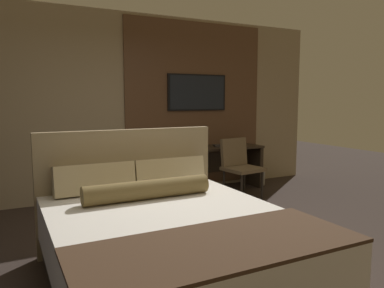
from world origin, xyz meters
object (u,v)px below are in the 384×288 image
(bed, at_px, (168,244))
(vase_tall, at_px, (175,141))
(desk, at_px, (204,161))
(desk_chair, at_px, (239,163))
(tv, at_px, (197,93))
(waste_bin, at_px, (259,177))
(book, at_px, (220,145))

(bed, bearing_deg, vase_tall, 64.41)
(desk, relative_size, desk_chair, 2.16)
(bed, relative_size, desk, 1.12)
(tv, relative_size, vase_tall, 4.19)
(tv, relative_size, waste_bin, 3.78)
(waste_bin, bearing_deg, tv, 165.43)
(desk, height_order, vase_tall, vase_tall)
(tv, height_order, desk_chair, tv)
(tv, distance_m, vase_tall, 0.93)
(desk_chair, bearing_deg, tv, 98.92)
(desk_chair, bearing_deg, desk, 104.62)
(desk_chair, xyz_separation_m, waste_bin, (0.82, 0.58, -0.40))
(vase_tall, relative_size, waste_bin, 0.90)
(book, relative_size, waste_bin, 0.89)
(desk_chair, xyz_separation_m, book, (0.03, 0.59, 0.20))
(desk_chair, distance_m, vase_tall, 1.05)
(desk, xyz_separation_m, tv, (0.00, 0.23, 1.11))
(tv, bearing_deg, bed, -121.66)
(book, bearing_deg, waste_bin, -0.49)
(vase_tall, bearing_deg, book, -3.96)
(desk, relative_size, waste_bin, 6.98)
(desk_chair, bearing_deg, bed, -143.11)
(waste_bin, bearing_deg, desk, 177.55)
(bed, relative_size, tv, 2.07)
(desk, xyz_separation_m, waste_bin, (1.08, -0.05, -0.36))
(vase_tall, xyz_separation_m, waste_bin, (1.59, -0.06, -0.71))
(bed, distance_m, book, 3.36)
(desk, height_order, waste_bin, desk)
(bed, bearing_deg, desk_chair, 44.73)
(bed, distance_m, waste_bin, 3.88)
(book, xyz_separation_m, waste_bin, (0.79, -0.01, -0.60))
(bed, relative_size, vase_tall, 8.67)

